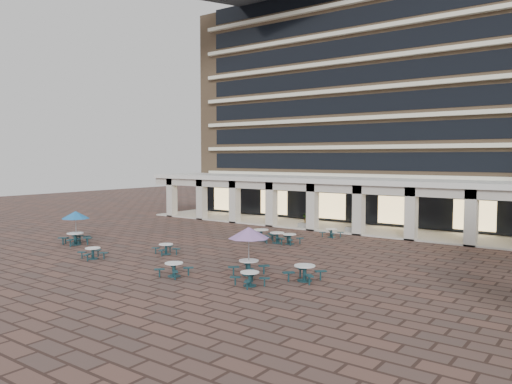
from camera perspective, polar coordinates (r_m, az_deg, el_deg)
ground at (r=31.33m, az=-1.63°, el=-7.38°), size 120.00×120.00×0.00m
apartment_building at (r=53.52m, az=15.71°, el=10.74°), size 40.00×15.50×25.20m
retail_arcade at (r=43.45m, az=10.48°, el=-0.27°), size 42.00×6.60×4.40m
picnic_table_0 at (r=37.58m, az=-19.96°, el=-4.93°), size 2.13×2.13×0.85m
picnic_table_1 at (r=26.50m, az=-9.35°, el=-8.59°), size 1.71×1.71×0.72m
picnic_table_2 at (r=24.30m, az=-0.71°, el=-9.74°), size 1.83×1.83×0.69m
picnic_table_4 at (r=38.17m, az=-19.92°, el=-2.61°), size 1.99×1.99×2.29m
picnic_table_5 at (r=32.11m, az=-18.15°, el=-6.56°), size 1.80×1.80×0.68m
picnic_table_6 at (r=26.17m, az=-0.84°, el=-4.89°), size 2.18×2.18×2.52m
picnic_table_7 at (r=25.33m, az=5.58°, el=-9.03°), size 1.84×1.84×0.80m
picnic_table_8 at (r=32.42m, az=-10.25°, el=-6.33°), size 1.82×1.82×0.68m
picnic_table_9 at (r=37.13m, az=0.60°, el=-4.81°), size 2.09×2.09×0.83m
picnic_table_10 at (r=36.07m, az=2.43°, el=-5.13°), size 1.98×1.98×0.78m
picnic_table_12 at (r=35.76m, az=3.85°, el=-5.26°), size 1.76×1.76×0.72m
picnic_table_13 at (r=39.05m, az=8.61°, el=-4.56°), size 1.69×1.69×0.67m
planter_left at (r=43.41m, az=5.86°, el=-3.45°), size 1.50×0.91×1.34m
planter_right at (r=41.34m, az=11.23°, el=-4.00°), size 1.50×0.71×1.23m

